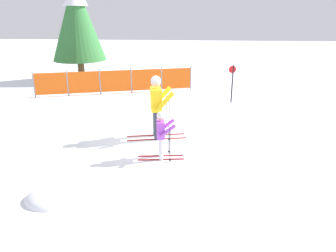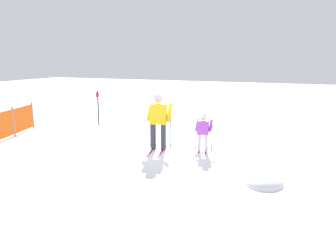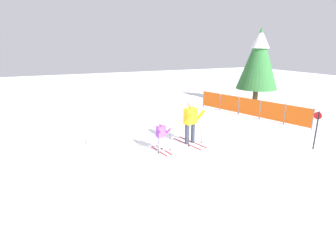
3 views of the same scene
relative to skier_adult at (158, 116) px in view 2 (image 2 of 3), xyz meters
The scene contains 5 objects.
ground_plane 1.05m from the skier_adult, 131.41° to the right, with size 60.00×60.00×0.00m, color white.
skier_adult is the anchor object (origin of this frame).
skier_child 1.41m from the skier_adult, 79.56° to the right, with size 1.13×0.55×1.18m.
trail_marker 4.58m from the skier_adult, 57.42° to the left, with size 0.28×0.09×1.44m.
snow_mound 3.88m from the skier_adult, 116.75° to the right, with size 1.00×0.85×0.40m, color white.
Camera 2 is at (-8.85, -3.93, 2.75)m, focal length 35.00 mm.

